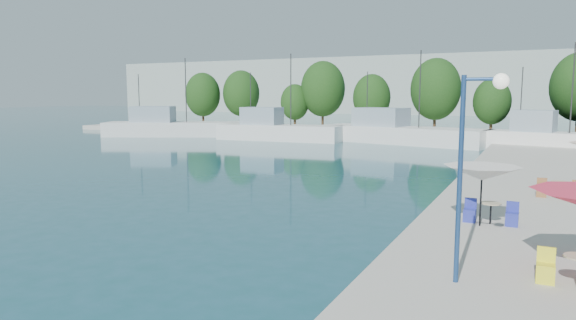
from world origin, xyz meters
The scene contains 17 objects.
quay_far centered at (-8.00, 67.00, 0.30)m, with size 90.00×16.00×0.60m, color #AFAB9E.
hill_west centered at (-30.00, 160.00, 8.00)m, with size 180.00×40.00×16.00m, color #96A49A.
trawler_01 centered at (-32.21, 54.10, 1.07)m, with size 17.33×11.20×10.20m.
trawler_02 centered at (-17.24, 54.56, 1.07)m, with size 14.70×4.63×10.20m.
trawler_03 centered at (-3.60, 57.13, 1.07)m, with size 18.66×8.81×10.20m.
trawler_04 centered at (10.99, 54.85, 1.07)m, with size 12.50×5.68×10.20m.
tree_01 centered at (-37.82, 69.26, 5.29)m, with size 5.49×5.49×8.13m.
tree_02 centered at (-32.13, 71.53, 5.48)m, with size 5.72×5.72×8.46m.
tree_03 centered at (-22.33, 70.46, 4.19)m, with size 4.20×4.20×6.22m.
tree_04 centered at (-18.51, 71.89, 6.10)m, with size 6.44×6.44×9.53m.
tree_05 centered at (-10.40, 69.34, 4.88)m, with size 5.01×5.01×7.42m.
tree_06 centered at (-1.97, 68.98, 5.94)m, with size 6.25×6.25×9.26m.
tree_07 centered at (4.72, 69.24, 4.41)m, with size 4.47×4.47×6.62m.
umbrella_white centered at (8.23, 20.74, 2.47)m, with size 2.62×2.62×2.12m.
cafe_table_02 centered at (8.54, 21.21, 0.89)m, with size 1.82×0.70×0.76m.
cafe_table_03 centered at (10.89, 27.46, 0.89)m, with size 1.82×0.70×0.76m.
street_lamp centered at (8.59, 14.74, 4.09)m, with size 1.04×0.36×5.03m.
Camera 1 is at (9.87, 2.06, 5.12)m, focal length 32.00 mm.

